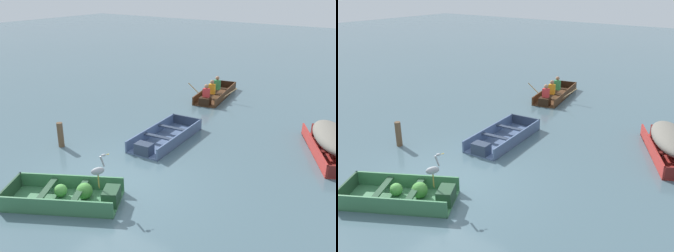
% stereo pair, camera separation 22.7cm
% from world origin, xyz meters
% --- Properties ---
extents(ground_plane, '(80.00, 80.00, 0.00)m').
position_xyz_m(ground_plane, '(0.00, 0.00, 0.00)').
color(ground_plane, '#47606B').
extents(dinghy_green_foreground, '(2.94, 2.37, 0.44)m').
position_xyz_m(dinghy_green_foreground, '(-0.16, -1.13, 0.16)').
color(dinghy_green_foreground, '#387047').
rests_on(dinghy_green_foreground, ground).
extents(skiff_slate_blue_near_moored, '(1.44, 3.10, 0.38)m').
position_xyz_m(skiff_slate_blue_near_moored, '(-0.45, 3.08, 0.13)').
color(skiff_slate_blue_near_moored, '#475B7F').
rests_on(skiff_slate_blue_near_moored, ground).
extents(skiff_red_mid_moored, '(2.50, 3.40, 0.86)m').
position_xyz_m(skiff_red_mid_moored, '(4.29, 5.30, 0.49)').
color(skiff_red_mid_moored, '#AD2D28').
rests_on(skiff_red_mid_moored, ground).
extents(rowboat_dark_varnish_with_crew, '(2.24, 3.48, 0.92)m').
position_xyz_m(rowboat_dark_varnish_with_crew, '(-1.52, 8.44, 0.21)').
color(rowboat_dark_varnish_with_crew, '#4C2D19').
rests_on(rowboat_dark_varnish_with_crew, ground).
extents(heron_on_dinghy, '(0.28, 0.44, 0.84)m').
position_xyz_m(heron_on_dinghy, '(0.49, -0.78, 0.90)').
color(heron_on_dinghy, olive).
rests_on(heron_on_dinghy, dinghy_green_foreground).
extents(mooring_post, '(0.19, 0.19, 0.81)m').
position_xyz_m(mooring_post, '(-2.92, 0.87, 0.41)').
color(mooring_post, brown).
rests_on(mooring_post, ground).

